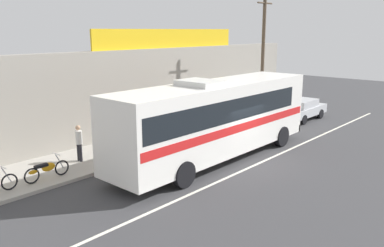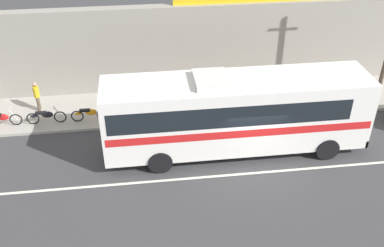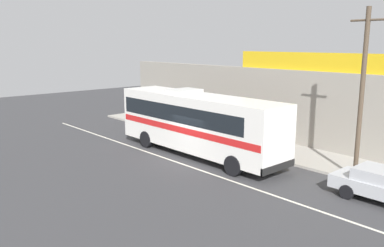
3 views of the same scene
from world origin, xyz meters
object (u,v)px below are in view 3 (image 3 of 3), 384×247
at_px(motorcycle_black, 137,115).
at_px(intercity_bus, 197,120).
at_px(pedestrian_far_left, 196,118).
at_px(motorcycle_green, 152,118).
at_px(utility_pole, 362,92).
at_px(motorcycle_purple, 168,122).
at_px(pedestrian_far_right, 161,109).

bearing_deg(motorcycle_black, intercity_bus, -16.30).
bearing_deg(pedestrian_far_left, motorcycle_green, -167.44).
relative_size(utility_pole, motorcycle_green, 4.10).
xyz_separation_m(motorcycle_purple, motorcycle_green, (-2.12, 0.04, 0.00)).
relative_size(motorcycle_green, pedestrian_far_left, 1.18).
height_order(intercity_bus, motorcycle_purple, intercity_bus).
height_order(utility_pole, motorcycle_purple, utility_pole).
bearing_deg(intercity_bus, pedestrian_far_left, 137.63).
distance_m(motorcycle_green, pedestrian_far_left, 4.38).
relative_size(utility_pole, motorcycle_black, 4.18).
distance_m(motorcycle_green, pedestrian_far_right, 1.55).
xyz_separation_m(intercity_bus, motorcycle_black, (-10.84, 3.17, -1.50)).
xyz_separation_m(utility_pole, motorcycle_green, (-17.01, 0.39, -3.67)).
height_order(pedestrian_far_left, pedestrian_far_right, pedestrian_far_left).
xyz_separation_m(motorcycle_purple, pedestrian_far_left, (2.12, 0.98, 0.53)).
relative_size(intercity_bus, pedestrian_far_right, 7.20).
distance_m(motorcycle_purple, pedestrian_far_right, 3.05).
bearing_deg(motorcycle_black, utility_pole, -1.23).
height_order(intercity_bus, pedestrian_far_left, intercity_bus).
xyz_separation_m(utility_pole, motorcycle_purple, (-14.89, 0.35, -3.67)).
bearing_deg(pedestrian_far_right, intercity_bus, -25.88).
distance_m(utility_pole, motorcycle_black, 19.47).
bearing_deg(motorcycle_black, motorcycle_green, -0.56).
xyz_separation_m(motorcycle_purple, pedestrian_far_right, (-2.67, 1.39, 0.50)).
bearing_deg(motorcycle_green, intercity_bus, -19.83).
bearing_deg(pedestrian_far_right, pedestrian_far_left, -4.88).
xyz_separation_m(intercity_bus, motorcycle_purple, (-6.61, 3.11, -1.50)).
distance_m(utility_pole, pedestrian_far_left, 13.22).
xyz_separation_m(motorcycle_black, pedestrian_far_right, (1.56, 1.33, 0.50)).
bearing_deg(motorcycle_purple, pedestrian_far_right, 152.46).
distance_m(motorcycle_green, motorcycle_black, 2.11).
relative_size(utility_pole, motorcycle_purple, 4.22).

